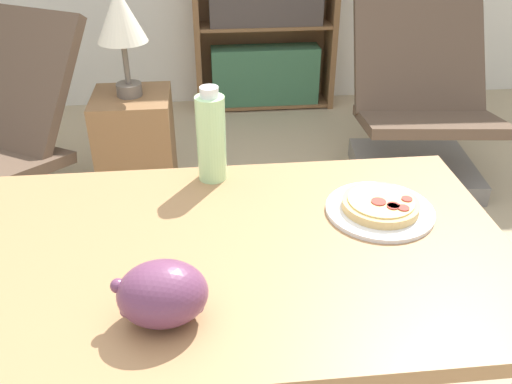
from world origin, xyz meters
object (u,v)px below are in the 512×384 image
at_px(grape_bunch, 163,294).
at_px(table_lamp, 121,20).
at_px(lounge_chair_far, 418,124).
at_px(side_table, 137,150).
at_px(drink_bottle, 211,137).
at_px(pizza_on_plate, 380,207).

relative_size(grape_bunch, table_lamp, 0.36).
relative_size(lounge_chair_far, side_table, 1.64).
bearing_deg(side_table, drink_bottle, -72.95).
relative_size(lounge_chair_far, table_lamp, 1.94).
xyz_separation_m(pizza_on_plate, grape_bunch, (-0.47, -0.29, 0.04)).
relative_size(drink_bottle, side_table, 0.45).
bearing_deg(lounge_chair_far, drink_bottle, -125.20).
height_order(drink_bottle, lounge_chair_far, drink_bottle).
relative_size(pizza_on_plate, table_lamp, 0.54).
distance_m(side_table, table_lamp, 0.59).
height_order(drink_bottle, side_table, drink_bottle).
bearing_deg(pizza_on_plate, lounge_chair_far, 64.21).
distance_m(pizza_on_plate, grape_bunch, 0.56).
xyz_separation_m(pizza_on_plate, drink_bottle, (-0.37, 0.20, 0.10)).
bearing_deg(side_table, grape_bunch, -81.58).
xyz_separation_m(grape_bunch, drink_bottle, (0.10, 0.49, 0.06)).
height_order(grape_bunch, side_table, grape_bunch).
bearing_deg(drink_bottle, side_table, 107.05).
bearing_deg(lounge_chair_far, grape_bunch, -118.22).
height_order(lounge_chair_far, side_table, lounge_chair_far).
distance_m(pizza_on_plate, side_table, 1.54).
bearing_deg(drink_bottle, grape_bunch, -101.47).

